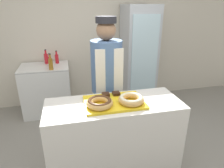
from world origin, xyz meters
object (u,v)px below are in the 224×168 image
object	(u,v)px
bottle_red_b_b	(50,61)
serving_tray	(114,102)
brownie_back_right	(116,93)
baker_person	(107,84)
bottle_red_b	(46,58)
donut_chocolate_glaze	(100,102)
donut_light_glaze	(131,99)
chest_freezer	(47,89)
brownie_back_left	(106,94)
bottle_amber	(51,64)
beverage_fridge	(138,57)
bottle_red	(57,58)

from	to	relation	value
bottle_red_b_b	serving_tray	bearing A→B (deg)	-67.33
brownie_back_right	baker_person	bearing A→B (deg)	94.24
serving_tray	bottle_red_b	world-z (taller)	bottle_red_b
donut_chocolate_glaze	bottle_red_b	world-z (taller)	bottle_red_b
donut_light_glaze	chest_freezer	size ratio (longest dim) A/B	0.30
chest_freezer	brownie_back_left	bearing A→B (deg)	-63.60
brownie_back_left	bottle_red_b	distance (m)	1.93
brownie_back_left	bottle_amber	world-z (taller)	bottle_amber
donut_light_glaze	bottle_red_b	world-z (taller)	bottle_red_b
donut_light_glaze	donut_chocolate_glaze	bearing A→B (deg)	180.00
beverage_fridge	chest_freezer	distance (m)	1.83
chest_freezer	bottle_red_b	world-z (taller)	bottle_red_b
donut_chocolate_glaze	bottle_red_b_b	size ratio (longest dim) A/B	1.24
serving_tray	brownie_back_left	size ratio (longest dim) A/B	7.92
donut_light_glaze	bottle_amber	bearing A→B (deg)	119.20
baker_person	donut_chocolate_glaze	bearing A→B (deg)	-108.00
donut_chocolate_glaze	donut_light_glaze	world-z (taller)	same
donut_light_glaze	bottle_red_b	bearing A→B (deg)	116.24
baker_person	chest_freezer	distance (m)	1.59
serving_tray	bottle_red_b	size ratio (longest dim) A/B	2.42
baker_person	bottle_red	world-z (taller)	baker_person
brownie_back_left	beverage_fridge	distance (m)	1.87
baker_person	bottle_red_b	distance (m)	1.63
brownie_back_right	bottle_red_b	bearing A→B (deg)	116.29
donut_light_glaze	brownie_back_right	world-z (taller)	donut_light_glaze
brownie_back_left	donut_light_glaze	bearing A→B (deg)	-43.91
bottle_red_b_b	bottle_amber	distance (m)	0.28
donut_light_glaze	bottle_red	xyz separation A→B (m)	(-0.79, 1.95, -0.02)
bottle_red_b	bottle_amber	xyz separation A→B (m)	(0.10, -0.41, 0.01)
baker_person	chest_freezer	bearing A→B (deg)	126.08
beverage_fridge	chest_freezer	xyz separation A→B (m)	(-1.76, 0.01, -0.51)
brownie_back_left	brownie_back_right	world-z (taller)	same
donut_light_glaze	bottle_amber	distance (m)	1.81
bottle_red_b	chest_freezer	bearing A→B (deg)	-102.89
bottle_amber	bottle_red	bearing A→B (deg)	76.73
brownie_back_right	bottle_red	size ratio (longest dim) A/B	0.33
bottle_red	bottle_amber	bearing A→B (deg)	-103.27
donut_chocolate_glaze	brownie_back_left	distance (m)	0.24
donut_light_glaze	chest_freezer	bearing A→B (deg)	119.28
baker_person	bottle_amber	xyz separation A→B (m)	(-0.75, 0.98, 0.06)
donut_light_glaze	brownie_back_left	world-z (taller)	donut_light_glaze
bottle_red_b	bottle_amber	distance (m)	0.43
donut_chocolate_glaze	baker_person	distance (m)	0.64
chest_freezer	bottle_amber	size ratio (longest dim) A/B	3.33
brownie_back_left	chest_freezer	size ratio (longest dim) A/B	0.09
serving_tray	bottle_red	xyz separation A→B (m)	(-0.63, 1.89, 0.03)
donut_chocolate_glaze	bottle_red_b_b	distance (m)	1.95
beverage_fridge	bottle_red_b	world-z (taller)	beverage_fridge
beverage_fridge	bottle_red	xyz separation A→B (m)	(-1.53, 0.14, 0.03)
donut_chocolate_glaze	bottle_red_b	distance (m)	2.10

